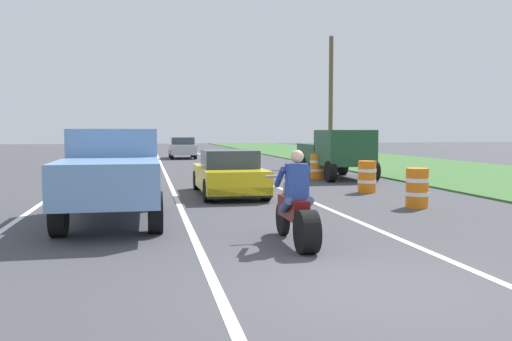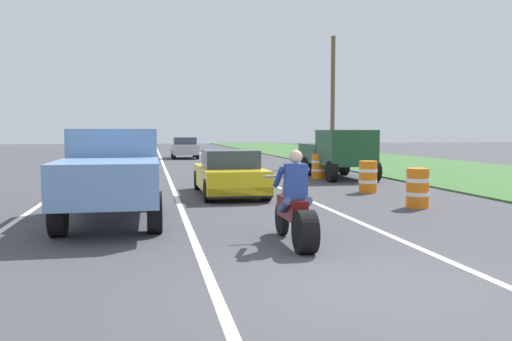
% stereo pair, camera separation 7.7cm
% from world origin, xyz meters
% --- Properties ---
extents(ground_plane, '(160.00, 160.00, 0.00)m').
position_xyz_m(ground_plane, '(0.00, 0.00, 0.00)').
color(ground_plane, '#424247').
extents(lane_stripe_left_solid, '(0.14, 120.00, 0.01)m').
position_xyz_m(lane_stripe_left_solid, '(-5.40, 20.00, 0.00)').
color(lane_stripe_left_solid, white).
rests_on(lane_stripe_left_solid, ground).
extents(lane_stripe_right_solid, '(0.14, 120.00, 0.01)m').
position_xyz_m(lane_stripe_right_solid, '(1.80, 20.00, 0.00)').
color(lane_stripe_right_solid, white).
rests_on(lane_stripe_right_solid, ground).
extents(lane_stripe_centre_dashed, '(0.14, 120.00, 0.01)m').
position_xyz_m(lane_stripe_centre_dashed, '(-1.80, 20.00, 0.00)').
color(lane_stripe_centre_dashed, white).
rests_on(lane_stripe_centre_dashed, ground).
extents(grass_verge_right, '(10.00, 120.00, 0.06)m').
position_xyz_m(grass_verge_right, '(11.92, 20.00, 0.03)').
color(grass_verge_right, '#3D6B33').
rests_on(grass_verge_right, ground).
extents(motorcycle_with_rider, '(0.70, 2.21, 1.62)m').
position_xyz_m(motorcycle_with_rider, '(-0.15, 2.56, 0.59)').
color(motorcycle_with_rider, black).
rests_on(motorcycle_with_rider, ground).
extents(sports_car_yellow, '(1.84, 4.30, 1.37)m').
position_xyz_m(sports_car_yellow, '(-0.19, 9.99, 0.63)').
color(sports_car_yellow, yellow).
rests_on(sports_car_yellow, ground).
extents(pickup_truck_left_lane_light_blue, '(2.02, 4.80, 1.98)m').
position_xyz_m(pickup_truck_left_lane_light_blue, '(-3.34, 5.79, 1.11)').
color(pickup_truck_left_lane_light_blue, '#6B93C6').
rests_on(pickup_truck_left_lane_light_blue, ground).
extents(pickup_truck_right_shoulder_dark_green, '(2.02, 4.80, 1.98)m').
position_xyz_m(pickup_truck_right_shoulder_dark_green, '(5.08, 15.06, 1.11)').
color(pickup_truck_right_shoulder_dark_green, '#1E4C2D').
rests_on(pickup_truck_right_shoulder_dark_green, ground).
extents(utility_pole_roadside, '(0.24, 0.24, 7.23)m').
position_xyz_m(utility_pole_roadside, '(7.59, 23.02, 3.62)').
color(utility_pole_roadside, brown).
rests_on(utility_pole_roadside, ground).
extents(construction_barrel_nearest, '(0.58, 0.58, 1.00)m').
position_xyz_m(construction_barrel_nearest, '(4.08, 6.37, 0.50)').
color(construction_barrel_nearest, orange).
rests_on(construction_barrel_nearest, ground).
extents(construction_barrel_mid, '(0.58, 0.58, 1.00)m').
position_xyz_m(construction_barrel_mid, '(4.18, 9.78, 0.50)').
color(construction_barrel_mid, orange).
rests_on(construction_barrel_mid, ground).
extents(construction_barrel_far, '(0.58, 0.58, 1.00)m').
position_xyz_m(construction_barrel_far, '(4.18, 14.88, 0.50)').
color(construction_barrel_far, orange).
rests_on(construction_barrel_far, ground).
extents(distant_car_far_ahead, '(1.80, 4.00, 1.50)m').
position_xyz_m(distant_car_far_ahead, '(-0.13, 32.62, 0.77)').
color(distant_car_far_ahead, '#B2B2B7').
rests_on(distant_car_far_ahead, ground).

